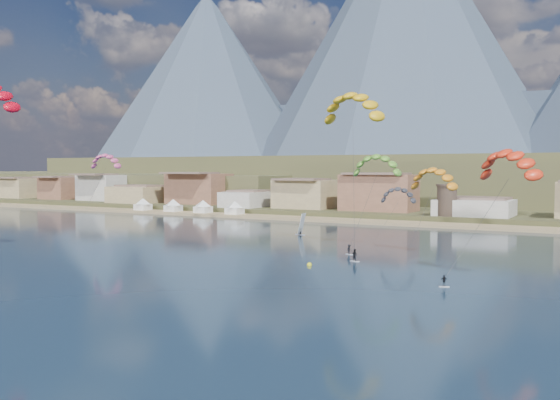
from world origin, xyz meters
name	(u,v)px	position (x,y,z in m)	size (l,w,h in m)	color
ground	(141,301)	(0.00, 0.00, 0.00)	(2400.00, 2400.00, 0.00)	black
beach	(419,224)	(0.00, 106.00, 0.25)	(2200.00, 12.00, 0.90)	#A1845C
town	(310,190)	(-40.00, 122.00, 8.00)	(400.00, 24.00, 12.00)	silver
watchtower	(447,200)	(5.00, 114.00, 6.37)	(5.82, 5.82, 8.60)	#47382D
beach_tents	(187,203)	(-76.25, 106.00, 3.71)	(43.40, 6.40, 5.00)	white
kitesurfer_yellow	(353,103)	(2.57, 55.00, 27.00)	(14.89, 20.16, 31.97)	silver
kitesurfer_orange	(509,160)	(33.77, 34.59, 16.12)	(11.83, 14.14, 19.77)	silver
kitesurfer_green	(377,163)	(6.59, 56.90, 16.01)	(9.89, 13.65, 19.37)	silver
distant_kite_pink	(106,159)	(-70.66, 65.07, 17.32)	(9.23, 6.47, 20.13)	#262626
distant_kite_dark	(398,192)	(5.48, 72.71, 9.85)	(8.00, 5.93, 13.14)	#262626
distant_kite_orange	(433,175)	(18.28, 53.54, 13.79)	(9.58, 6.88, 16.93)	#262626
windsurfer	(301,228)	(-16.18, 69.95, 1.55)	(2.98, 3.13, 4.87)	silver
buoy	(309,265)	(5.25, 31.90, 0.13)	(0.75, 0.75, 0.75)	#FFF91A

